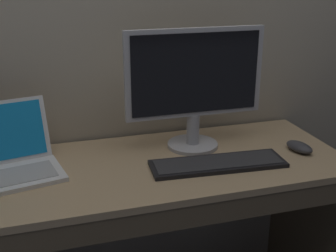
{
  "coord_description": "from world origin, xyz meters",
  "views": [
    {
      "loc": [
        -0.34,
        -1.43,
        1.44
      ],
      "look_at": [
        0.09,
        0.0,
        0.9
      ],
      "focal_mm": 46.75,
      "sensor_mm": 36.0,
      "label": 1
    }
  ],
  "objects_px": {
    "laptop_white": "(9,162)",
    "external_monitor": "(195,85)",
    "computer_mouse": "(299,147)",
    "wired_keyboard": "(218,164)"
  },
  "relations": [
    {
      "from": "laptop_white",
      "to": "external_monitor",
      "type": "height_order",
      "value": "external_monitor"
    },
    {
      "from": "laptop_white",
      "to": "computer_mouse",
      "type": "xyz_separation_m",
      "value": [
        1.08,
        -0.11,
        -0.03
      ]
    },
    {
      "from": "wired_keyboard",
      "to": "computer_mouse",
      "type": "relative_size",
      "value": 4.14
    },
    {
      "from": "wired_keyboard",
      "to": "computer_mouse",
      "type": "distance_m",
      "value": 0.36
    },
    {
      "from": "external_monitor",
      "to": "computer_mouse",
      "type": "distance_m",
      "value": 0.48
    },
    {
      "from": "laptop_white",
      "to": "external_monitor",
      "type": "xyz_separation_m",
      "value": [
        0.7,
        0.04,
        0.21
      ]
    },
    {
      "from": "computer_mouse",
      "to": "laptop_white",
      "type": "bearing_deg",
      "value": 159.66
    },
    {
      "from": "external_monitor",
      "to": "wired_keyboard",
      "type": "distance_m",
      "value": 0.31
    },
    {
      "from": "external_monitor",
      "to": "wired_keyboard",
      "type": "relative_size",
      "value": 1.08
    },
    {
      "from": "external_monitor",
      "to": "wired_keyboard",
      "type": "bearing_deg",
      "value": -81.94
    }
  ]
}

